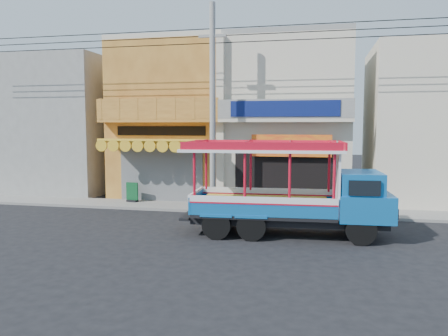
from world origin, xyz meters
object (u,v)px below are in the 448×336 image
at_px(utility_pole, 216,97).
at_px(songthaew_truck, 302,191).
at_px(potted_plant_a, 281,200).
at_px(potted_plant_c, 324,199).
at_px(green_sign, 132,194).
at_px(potted_plant_b, 308,200).

height_order(utility_pole, songthaew_truck, utility_pole).
relative_size(utility_pole, potted_plant_a, 32.76).
xyz_separation_m(songthaew_truck, potted_plant_a, (-1.00, 3.95, -1.03)).
distance_m(potted_plant_a, potted_plant_c, 1.92).
xyz_separation_m(utility_pole, green_sign, (-4.43, 1.07, -4.52)).
bearing_deg(potted_plant_c, green_sign, -79.95).
xyz_separation_m(potted_plant_a, potted_plant_b, (1.15, 0.21, 0.03)).
bearing_deg(songthaew_truck, potted_plant_b, 87.96).
height_order(utility_pole, potted_plant_c, utility_pole).
bearing_deg(potted_plant_a, songthaew_truck, -108.48).
distance_m(songthaew_truck, potted_plant_b, 4.28).
distance_m(potted_plant_a, potted_plant_b, 1.17).
bearing_deg(green_sign, potted_plant_c, -0.31).
distance_m(utility_pole, potted_plant_a, 5.32).
bearing_deg(utility_pole, potted_plant_b, 10.35).
bearing_deg(utility_pole, potted_plant_a, 10.29).
height_order(potted_plant_a, potted_plant_c, potted_plant_c).
distance_m(songthaew_truck, potted_plant_a, 4.20).
relative_size(green_sign, potted_plant_b, 1.03).
bearing_deg(utility_pole, potted_plant_c, 12.40).
relative_size(songthaew_truck, potted_plant_b, 7.72).
height_order(potted_plant_a, potted_plant_b, potted_plant_b).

